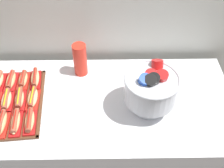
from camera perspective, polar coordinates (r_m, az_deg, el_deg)
name	(u,v)px	position (r m, az deg, el deg)	size (l,w,h in m)	color
ground_plane	(103,165)	(2.31, -1.76, -16.04)	(10.00, 10.00, 0.00)	#4C4238
buffet_table	(102,136)	(1.97, -2.01, -10.44)	(1.60, 0.77, 0.76)	silver
serving_tray	(14,103)	(1.76, -19.12, -3.72)	(0.37, 0.55, 0.01)	#56331E
hot_dog_1	(2,123)	(1.65, -21.42, -7.42)	(0.07, 0.18, 0.06)	red
hot_dog_2	(16,122)	(1.63, -18.89, -7.33)	(0.07, 0.18, 0.06)	red
hot_dog_3	(30,121)	(1.61, -16.29, -7.23)	(0.08, 0.17, 0.06)	red
hot_dog_5	(7,101)	(1.75, -20.53, -3.15)	(0.08, 0.17, 0.06)	red
hot_dog_6	(20,99)	(1.73, -18.17, -2.96)	(0.08, 0.17, 0.06)	red
hot_dog_7	(33,99)	(1.71, -15.73, -2.87)	(0.07, 0.17, 0.06)	red
hot_dog_9	(11,81)	(1.86, -19.75, 0.61)	(0.07, 0.17, 0.06)	red
hot_dog_10	(23,80)	(1.85, -17.51, 0.77)	(0.07, 0.16, 0.06)	red
hot_dog_11	(35,79)	(1.83, -15.25, 1.01)	(0.08, 0.18, 0.06)	#B21414
punch_bowl	(151,87)	(1.54, 7.92, -0.63)	(0.30, 0.31, 0.29)	silver
cup_stack	(80,60)	(1.80, -6.46, 4.93)	(0.09, 0.09, 0.22)	red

